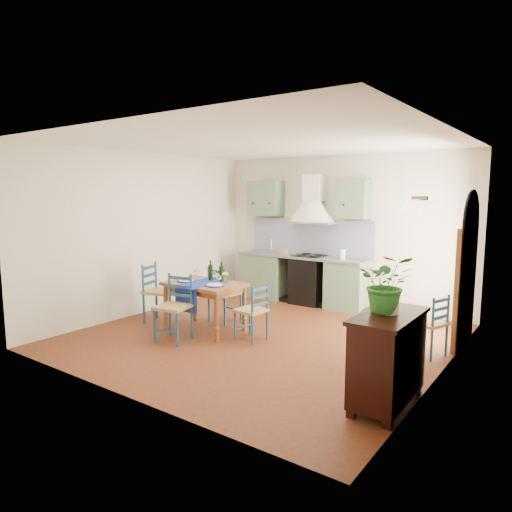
{
  "coord_description": "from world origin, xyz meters",
  "views": [
    {
      "loc": [
        3.72,
        -5.37,
        2.09
      ],
      "look_at": [
        -0.34,
        0.3,
        1.14
      ],
      "focal_mm": 32.0,
      "sensor_mm": 36.0,
      "label": 1
    }
  ],
  "objects_px": {
    "sideboard": "(387,356)",
    "potted_plant": "(387,284)",
    "dining_table": "(205,288)",
    "chair_near": "(174,307)"
  },
  "relations": [
    {
      "from": "sideboard",
      "to": "potted_plant",
      "type": "height_order",
      "value": "potted_plant"
    },
    {
      "from": "dining_table",
      "to": "sideboard",
      "type": "bearing_deg",
      "value": -14.68
    },
    {
      "from": "chair_near",
      "to": "potted_plant",
      "type": "distance_m",
      "value": 3.24
    },
    {
      "from": "dining_table",
      "to": "chair_near",
      "type": "xyz_separation_m",
      "value": [
        -0.03,
        -0.61,
        -0.17
      ]
    },
    {
      "from": "dining_table",
      "to": "chair_near",
      "type": "height_order",
      "value": "dining_table"
    },
    {
      "from": "dining_table",
      "to": "potted_plant",
      "type": "xyz_separation_m",
      "value": [
        3.12,
        -0.81,
        0.57
      ]
    },
    {
      "from": "chair_near",
      "to": "potted_plant",
      "type": "xyz_separation_m",
      "value": [
        3.15,
        -0.2,
        0.74
      ]
    },
    {
      "from": "chair_near",
      "to": "dining_table",
      "type": "bearing_deg",
      "value": 87.36
    },
    {
      "from": "sideboard",
      "to": "potted_plant",
      "type": "relative_size",
      "value": 1.8
    },
    {
      "from": "chair_near",
      "to": "potted_plant",
      "type": "height_order",
      "value": "potted_plant"
    }
  ]
}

